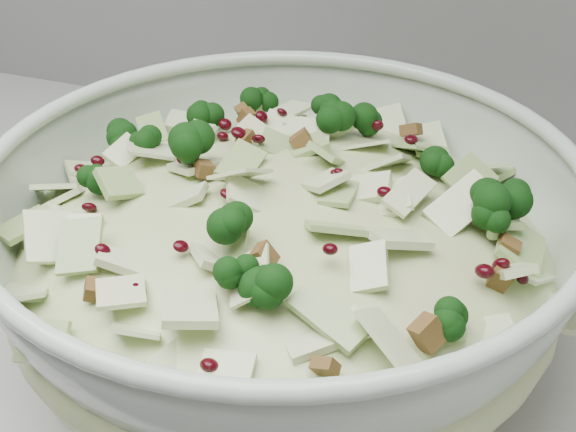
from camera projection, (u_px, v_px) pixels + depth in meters
The scene contains 2 objects.
mixing_bowl at pixel (284, 262), 0.55m from camera, with size 0.44×0.44×0.16m.
salad at pixel (284, 231), 0.54m from camera, with size 0.44×0.44×0.16m.
Camera 1 is at (0.28, 1.18, 1.31)m, focal length 50.00 mm.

